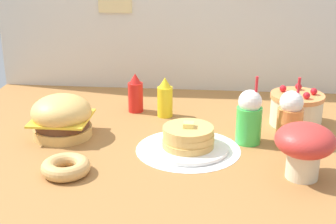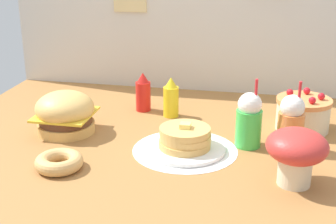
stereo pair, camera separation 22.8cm
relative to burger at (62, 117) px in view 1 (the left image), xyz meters
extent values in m
cube|color=#9E6B38|center=(0.54, -0.10, -0.11)|extent=(2.35, 1.87, 0.02)
cube|color=beige|center=(0.54, 0.83, 0.43)|extent=(2.35, 0.03, 1.06)
cylinder|color=white|center=(0.62, -0.10, -0.10)|extent=(0.48, 0.48, 0.00)
cylinder|color=#DBA859|center=(0.00, 0.00, -0.07)|extent=(0.28, 0.28, 0.05)
cylinder|color=#59331E|center=(0.00, 0.00, -0.03)|extent=(0.26, 0.26, 0.04)
cube|color=yellow|center=(0.00, 0.00, -0.01)|extent=(0.27, 0.27, 0.01)
ellipsoid|color=#E5B260|center=(0.00, 0.00, 0.03)|extent=(0.29, 0.29, 0.16)
cylinder|color=white|center=(0.62, -0.10, -0.09)|extent=(0.37, 0.37, 0.02)
cylinder|color=#E0AD5B|center=(0.62, -0.11, -0.06)|extent=(0.24, 0.24, 0.03)
cylinder|color=#E0AD5B|center=(0.62, -0.10, -0.03)|extent=(0.23, 0.23, 0.03)
cylinder|color=#E0AD5B|center=(0.62, -0.10, 0.00)|extent=(0.23, 0.23, 0.03)
cube|color=#F7E072|center=(0.62, -0.10, 0.02)|extent=(0.05, 0.05, 0.02)
cylinder|color=beige|center=(1.15, 0.27, -0.03)|extent=(0.26, 0.26, 0.14)
cylinder|color=#EA8C4C|center=(1.15, 0.27, 0.05)|extent=(0.27, 0.27, 0.02)
sphere|color=red|center=(1.23, 0.27, 0.08)|extent=(0.03, 0.03, 0.03)
sphere|color=red|center=(1.17, 0.35, 0.08)|extent=(0.03, 0.03, 0.03)
sphere|color=red|center=(1.08, 0.30, 0.08)|extent=(0.03, 0.03, 0.03)
sphere|color=red|center=(1.10, 0.22, 0.08)|extent=(0.03, 0.03, 0.03)
sphere|color=red|center=(1.18, 0.20, 0.08)|extent=(0.03, 0.03, 0.03)
cylinder|color=red|center=(0.30, 0.38, -0.02)|extent=(0.08, 0.08, 0.16)
cone|color=red|center=(0.30, 0.38, 0.09)|extent=(0.07, 0.07, 0.05)
cylinder|color=yellow|center=(0.47, 0.32, -0.02)|extent=(0.08, 0.08, 0.16)
cone|color=yellow|center=(0.47, 0.32, 0.09)|extent=(0.07, 0.07, 0.05)
cylinder|color=green|center=(0.89, 0.01, -0.01)|extent=(0.12, 0.12, 0.17)
sphere|color=white|center=(0.89, 0.01, 0.11)|extent=(0.11, 0.11, 0.11)
cylinder|color=red|center=(0.92, 0.01, 0.14)|extent=(0.01, 0.03, 0.18)
cylinder|color=orange|center=(1.08, 0.01, -0.01)|extent=(0.12, 0.12, 0.17)
sphere|color=white|center=(1.08, 0.01, 0.11)|extent=(0.11, 0.11, 0.11)
cylinder|color=red|center=(1.11, 0.01, 0.14)|extent=(0.01, 0.04, 0.17)
torus|color=tan|center=(0.13, -0.39, -0.07)|extent=(0.20, 0.20, 0.06)
torus|color=brown|center=(0.13, -0.39, -0.06)|extent=(0.19, 0.19, 0.05)
cylinder|color=beige|center=(1.09, -0.32, -0.04)|extent=(0.13, 0.13, 0.11)
ellipsoid|color=red|center=(1.09, -0.32, 0.06)|extent=(0.24, 0.24, 0.13)
camera|label=1|loc=(0.72, -2.11, 0.82)|focal=51.33mm
camera|label=2|loc=(0.95, -2.07, 0.82)|focal=51.33mm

